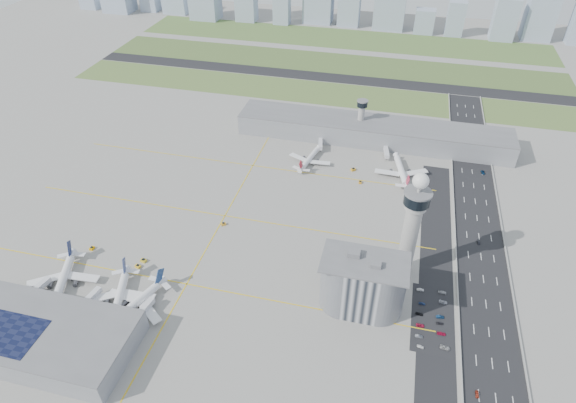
% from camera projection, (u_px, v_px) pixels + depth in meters
% --- Properties ---
extents(ground, '(1000.00, 1000.00, 0.00)m').
position_uv_depth(ground, '(273.00, 259.00, 273.46)').
color(ground, '#9D9A92').
extents(grass_strip_0, '(480.00, 50.00, 0.08)m').
position_uv_depth(grass_strip_0, '(316.00, 92.00, 451.02)').
color(grass_strip_0, '#4C6931').
rests_on(grass_strip_0, ground).
extents(grass_strip_1, '(480.00, 60.00, 0.08)m').
position_uv_depth(grass_strip_1, '(330.00, 63.00, 508.94)').
color(grass_strip_1, '#4C6831').
rests_on(grass_strip_1, ground).
extents(grass_strip_2, '(480.00, 70.00, 0.08)m').
position_uv_depth(grass_strip_2, '(341.00, 38.00, 570.73)').
color(grass_strip_2, '#526E34').
rests_on(grass_strip_2, ground).
extents(runway, '(480.00, 22.00, 0.10)m').
position_uv_depth(runway, '(323.00, 77.00, 479.58)').
color(runway, black).
rests_on(runway, ground).
extents(highway, '(28.00, 500.00, 0.10)m').
position_uv_depth(highway, '(485.00, 295.00, 251.49)').
color(highway, black).
rests_on(highway, ground).
extents(barrier_left, '(0.60, 500.00, 1.20)m').
position_uv_depth(barrier_left, '(458.00, 290.00, 253.83)').
color(barrier_left, '#9E9E99').
rests_on(barrier_left, ground).
extents(barrier_right, '(0.60, 500.00, 1.20)m').
position_uv_depth(barrier_right, '(514.00, 300.00, 248.48)').
color(barrier_right, '#9E9E99').
rests_on(barrier_right, ground).
extents(landside_road, '(18.00, 260.00, 0.08)m').
position_uv_depth(landside_road, '(436.00, 301.00, 248.54)').
color(landside_road, black).
rests_on(landside_road, ground).
extents(parking_lot, '(20.00, 44.00, 0.10)m').
position_uv_depth(parking_lot, '(432.00, 318.00, 239.65)').
color(parking_lot, black).
rests_on(parking_lot, ground).
extents(taxiway_line_h_0, '(260.00, 0.60, 0.01)m').
position_uv_depth(taxiway_line_h_0, '(187.00, 284.00, 257.93)').
color(taxiway_line_h_0, yellow).
rests_on(taxiway_line_h_0, ground).
extents(taxiway_line_h_1, '(260.00, 0.60, 0.01)m').
position_uv_depth(taxiway_line_h_1, '(225.00, 216.00, 304.26)').
color(taxiway_line_h_1, yellow).
rests_on(taxiway_line_h_1, ground).
extents(taxiway_line_h_2, '(260.00, 0.60, 0.01)m').
position_uv_depth(taxiway_line_h_2, '(253.00, 166.00, 350.60)').
color(taxiway_line_h_2, yellow).
rests_on(taxiway_line_h_2, ground).
extents(taxiway_line_v, '(0.60, 260.00, 0.01)m').
position_uv_depth(taxiway_line_v, '(225.00, 216.00, 304.26)').
color(taxiway_line_v, yellow).
rests_on(taxiway_line_v, ground).
extents(control_tower, '(14.00, 14.00, 64.50)m').
position_uv_depth(control_tower, '(412.00, 222.00, 244.67)').
color(control_tower, '#ADAAA5').
rests_on(control_tower, ground).
extents(secondary_tower, '(8.60, 8.60, 31.90)m').
position_uv_depth(secondary_tower, '(361.00, 116.00, 372.19)').
color(secondary_tower, '#ADAAA5').
rests_on(secondary_tower, ground).
extents(admin_building, '(42.00, 24.00, 33.50)m').
position_uv_depth(admin_building, '(362.00, 284.00, 237.28)').
color(admin_building, '#B2B2B7').
rests_on(admin_building, ground).
extents(terminal_pier, '(210.00, 32.00, 15.80)m').
position_uv_depth(terminal_pier, '(372.00, 131.00, 375.34)').
color(terminal_pier, gray).
rests_on(terminal_pier, ground).
extents(near_terminal, '(84.00, 42.00, 13.00)m').
position_uv_depth(near_terminal, '(44.00, 337.00, 223.03)').
color(near_terminal, gray).
rests_on(near_terminal, ground).
extents(airplane_near_a, '(51.15, 55.16, 12.55)m').
position_uv_depth(airplane_near_a, '(61.00, 276.00, 253.78)').
color(airplane_near_a, white).
rests_on(airplane_near_a, ground).
extents(airplane_near_b, '(48.38, 52.49, 12.08)m').
position_uv_depth(airplane_near_b, '(118.00, 295.00, 244.07)').
color(airplane_near_b, white).
rests_on(airplane_near_b, ground).
extents(airplane_near_c, '(49.00, 52.87, 12.04)m').
position_uv_depth(airplane_near_c, '(133.00, 302.00, 240.44)').
color(airplane_near_c, white).
rests_on(airplane_near_c, ground).
extents(airplane_far_a, '(38.97, 43.47, 10.64)m').
position_uv_depth(airplane_far_a, '(310.00, 156.00, 351.54)').
color(airplane_far_a, white).
rests_on(airplane_far_a, ground).
extents(airplane_far_b, '(47.56, 52.45, 12.50)m').
position_uv_depth(airplane_far_b, '(402.00, 167.00, 337.64)').
color(airplane_far_b, white).
rests_on(airplane_far_b, ground).
extents(jet_bridge_near_0, '(5.39, 14.31, 5.70)m').
position_uv_depth(jet_bridge_near_0, '(29.00, 298.00, 246.19)').
color(jet_bridge_near_0, silver).
rests_on(jet_bridge_near_0, ground).
extents(jet_bridge_near_1, '(5.39, 14.31, 5.70)m').
position_uv_depth(jet_bridge_near_1, '(81.00, 309.00, 240.47)').
color(jet_bridge_near_1, silver).
rests_on(jet_bridge_near_1, ground).
extents(jet_bridge_near_2, '(5.39, 14.31, 5.70)m').
position_uv_depth(jet_bridge_near_2, '(136.00, 321.00, 234.74)').
color(jet_bridge_near_2, silver).
rests_on(jet_bridge_near_2, ground).
extents(jet_bridge_far_0, '(5.39, 14.31, 5.70)m').
position_uv_depth(jet_bridge_far_0, '(320.00, 141.00, 373.30)').
color(jet_bridge_far_0, silver).
rests_on(jet_bridge_far_0, ground).
extents(jet_bridge_far_1, '(5.39, 14.31, 5.70)m').
position_uv_depth(jet_bridge_far_1, '(385.00, 149.00, 363.76)').
color(jet_bridge_far_1, silver).
rests_on(jet_bridge_far_1, ground).
extents(tug_0, '(2.09, 2.95, 1.67)m').
position_uv_depth(tug_0, '(92.00, 248.00, 279.23)').
color(tug_0, '#F8A900').
rests_on(tug_0, ground).
extents(tug_1, '(3.65, 2.86, 1.90)m').
position_uv_depth(tug_1, '(143.00, 260.00, 271.05)').
color(tug_1, gold).
rests_on(tug_1, ground).
extents(tug_2, '(3.53, 2.88, 1.78)m').
position_uv_depth(tug_2, '(138.00, 266.00, 267.52)').
color(tug_2, yellow).
rests_on(tug_2, ground).
extents(tug_3, '(3.58, 3.32, 1.71)m').
position_uv_depth(tug_3, '(223.00, 224.00, 296.61)').
color(tug_3, gold).
rests_on(tug_3, ground).
extents(tug_4, '(3.97, 3.93, 1.93)m').
position_uv_depth(tug_4, '(353.00, 169.00, 344.94)').
color(tug_4, gold).
rests_on(tug_4, ground).
extents(tug_5, '(2.18, 2.97, 1.62)m').
position_uv_depth(tug_5, '(360.00, 182.00, 332.57)').
color(tug_5, orange).
rests_on(tug_5, ground).
extents(car_lot_0, '(3.45, 1.79, 1.12)m').
position_uv_depth(car_lot_0, '(420.00, 347.00, 225.67)').
color(car_lot_0, white).
rests_on(car_lot_0, ground).
extents(car_lot_1, '(3.69, 1.32, 1.21)m').
position_uv_depth(car_lot_1, '(419.00, 336.00, 230.29)').
color(car_lot_1, slate).
rests_on(car_lot_1, ground).
extents(car_lot_2, '(4.11, 1.98, 1.13)m').
position_uv_depth(car_lot_2, '(420.00, 325.00, 235.46)').
color(car_lot_2, '#B41A3F').
rests_on(car_lot_2, ground).
extents(car_lot_3, '(3.83, 1.76, 1.08)m').
position_uv_depth(car_lot_3, '(419.00, 314.00, 241.16)').
color(car_lot_3, black).
rests_on(car_lot_3, ground).
extents(car_lot_4, '(3.44, 1.41, 1.17)m').
position_uv_depth(car_lot_4, '(422.00, 303.00, 246.46)').
color(car_lot_4, navy).
rests_on(car_lot_4, ground).
extents(car_lot_5, '(3.81, 1.53, 1.23)m').
position_uv_depth(car_lot_5, '(420.00, 290.00, 253.87)').
color(car_lot_5, silver).
rests_on(car_lot_5, ground).
extents(car_lot_6, '(4.88, 2.80, 1.28)m').
position_uv_depth(car_lot_6, '(445.00, 348.00, 225.14)').
color(car_lot_6, '#A2A2A2').
rests_on(car_lot_6, ground).
extents(car_lot_7, '(4.21, 1.82, 1.21)m').
position_uv_depth(car_lot_7, '(441.00, 334.00, 231.52)').
color(car_lot_7, '#AF0F36').
rests_on(car_lot_7, ground).
extents(car_lot_8, '(3.33, 1.49, 1.11)m').
position_uv_depth(car_lot_8, '(440.00, 323.00, 236.54)').
color(car_lot_8, '#25252B').
rests_on(car_lot_8, ground).
extents(car_lot_9, '(4.10, 1.99, 1.29)m').
position_uv_depth(car_lot_9, '(440.00, 317.00, 239.53)').
color(car_lot_9, '#0E294B').
rests_on(car_lot_9, ground).
extents(car_lot_10, '(4.47, 2.39, 1.19)m').
position_uv_depth(car_lot_10, '(443.00, 302.00, 247.22)').
color(car_lot_10, silver).
rests_on(car_lot_10, ground).
extents(car_lot_11, '(4.13, 1.70, 1.20)m').
position_uv_depth(car_lot_11, '(442.00, 292.00, 252.48)').
color(car_lot_11, '#A7A7AC').
rests_on(car_lot_11, ground).
extents(car_hw_0, '(1.50, 3.62, 1.22)m').
position_uv_depth(car_hw_0, '(477.00, 394.00, 206.38)').
color(car_hw_0, '#A0301D').
rests_on(car_hw_0, ground).
extents(car_hw_1, '(1.73, 3.59, 1.14)m').
position_uv_depth(car_hw_1, '(479.00, 242.00, 283.54)').
color(car_hw_1, black).
rests_on(car_hw_1, ground).
extents(car_hw_2, '(2.78, 4.94, 1.30)m').
position_uv_depth(car_hw_2, '(483.00, 172.00, 342.31)').
color(car_hw_2, navy).
rests_on(car_hw_2, ground).
extents(car_hw_4, '(1.89, 4.00, 1.32)m').
position_uv_depth(car_hw_4, '(460.00, 130.00, 391.22)').
color(car_hw_4, gray).
rests_on(car_hw_4, ground).
extents(skyline_bldg_2, '(22.81, 18.25, 26.79)m').
position_uv_depth(skyline_bldg_2, '(150.00, 0.00, 653.14)').
color(skyline_bldg_2, '#9EADC1').
rests_on(skyline_bldg_2, ground).
extents(skyline_bldg_6, '(20.04, 16.03, 45.20)m').
position_uv_depth(skyline_bldg_6, '(282.00, 5.00, 602.11)').
color(skyline_bldg_6, '#9EADC1').
rests_on(skyline_bldg_6, ground).
extents(skyline_bldg_9, '(36.96, 29.57, 62.11)m').
position_uv_depth(skyline_bldg_9, '(391.00, 2.00, 582.75)').
color(skyline_bldg_9, '#9EADC1').
rests_on(skyline_bldg_9, ground).
extents(skyline_bldg_10, '(23.01, 18.41, 27.75)m').
position_uv_depth(skyline_bldg_10, '(424.00, 21.00, 578.28)').
color(skyline_bldg_10, '#9EADC1').
rests_on(skyline_bldg_10, ground).
extents(skyline_bldg_11, '(20.22, 16.18, 38.97)m').
position_uv_depth(skyline_bldg_11, '(456.00, 19.00, 567.94)').
color(skyline_bldg_11, '#9EADC1').
rests_on(skyline_bldg_11, ground).
extents(skyline_bldg_12, '(26.14, 20.92, 46.89)m').
position_uv_depth(skyline_bldg_12, '(505.00, 19.00, 553.66)').
color(skyline_bldg_12, '#9EADC1').
rests_on(skyline_bldg_12, ground).
extents(skyline_bldg_13, '(32.26, 25.81, 81.20)m').
position_uv_depth(skyline_bldg_13, '(544.00, 3.00, 545.07)').
color(skyline_bldg_13, '#9EADC1').
rests_on(skyline_bldg_13, ground).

